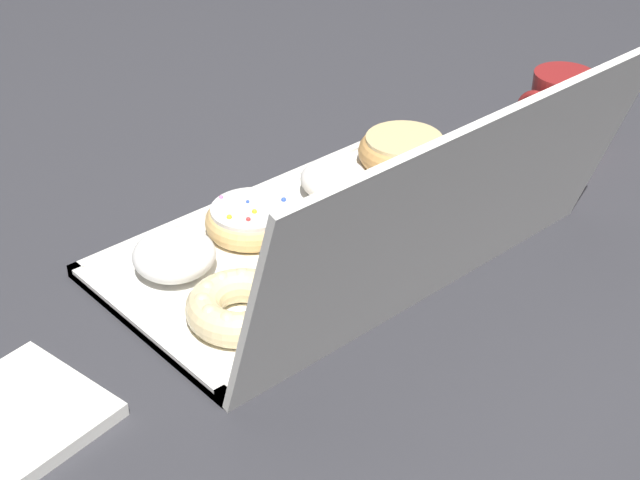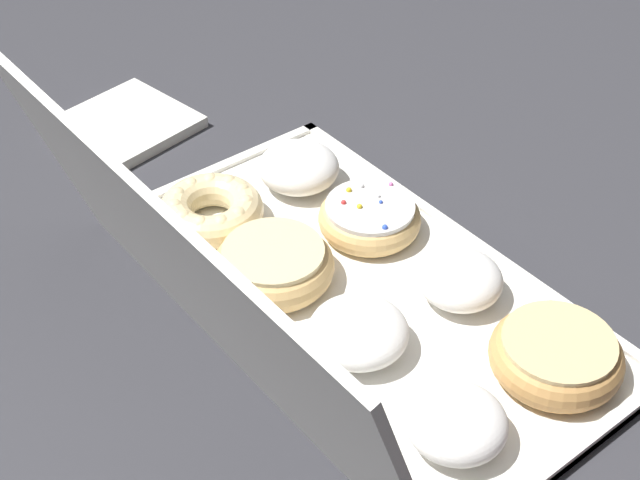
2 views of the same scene
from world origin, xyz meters
name	(u,v)px [view 2 (image 2 of 2)]	position (x,y,z in m)	size (l,w,h in m)	color
ground_plane	(362,296)	(0.00, 0.00, 0.00)	(3.00, 3.00, 0.00)	#333338
donut_box	(362,292)	(0.00, 0.00, 0.01)	(0.53, 0.28, 0.01)	white
box_lid_open	(193,283)	(0.00, 0.19, 0.12)	(0.53, 0.26, 0.01)	white
glazed_ring_donut_0	(556,355)	(-0.19, -0.06, 0.03)	(0.12, 0.12, 0.04)	tan
powdered_filled_donut_1	(460,280)	(-0.07, -0.07, 0.03)	(0.08, 0.08, 0.04)	white
sprinkle_donut_2	(370,217)	(0.06, -0.06, 0.03)	(0.11, 0.11, 0.04)	#E5B770
powdered_filled_donut_3	(299,167)	(0.18, -0.06, 0.03)	(0.09, 0.09, 0.05)	white
powdered_filled_donut_4	(456,423)	(-0.19, 0.06, 0.03)	(0.09, 0.09, 0.04)	white
powdered_filled_donut_5	(359,331)	(-0.06, 0.06, 0.03)	(0.09, 0.09, 0.04)	white
glazed_ring_donut_6	(274,264)	(0.06, 0.06, 0.03)	(0.12, 0.12, 0.04)	#E5B770
cruller_donut_7	(211,209)	(0.18, 0.06, 0.03)	(0.11, 0.11, 0.04)	beige
napkin_stack	(127,124)	(0.41, 0.03, 0.01)	(0.14, 0.14, 0.01)	white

